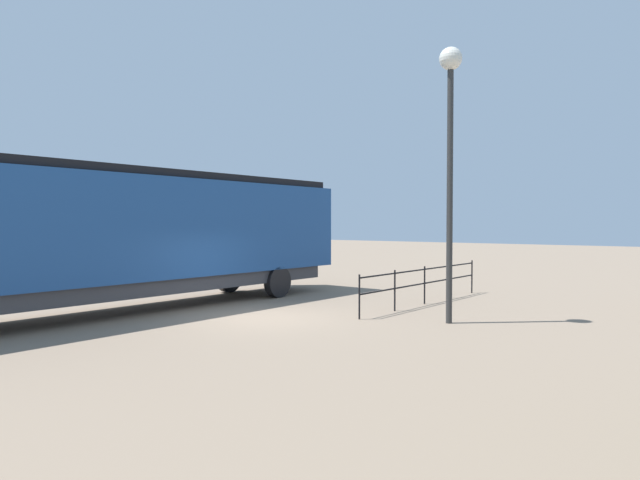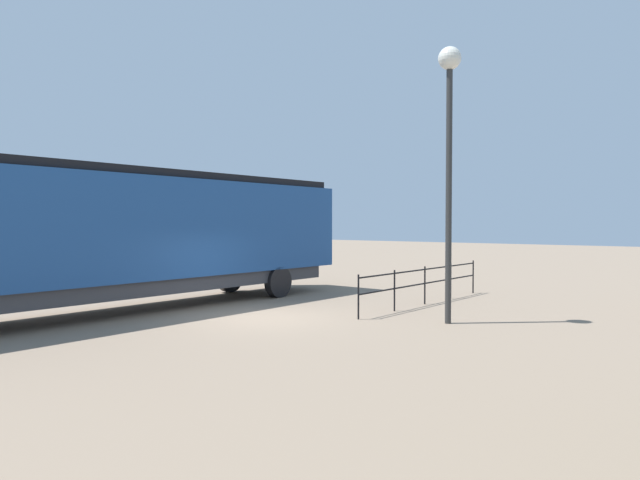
% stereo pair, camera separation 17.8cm
% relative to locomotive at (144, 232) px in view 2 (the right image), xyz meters
% --- Properties ---
extents(ground_plane, '(120.00, 120.00, 0.00)m').
position_rel_locomotive_xyz_m(ground_plane, '(3.81, 1.13, -2.35)').
color(ground_plane, '#84705B').
extents(locomotive, '(2.83, 16.23, 4.21)m').
position_rel_locomotive_xyz_m(locomotive, '(0.00, 0.00, 0.00)').
color(locomotive, navy).
rests_on(locomotive, ground_plane).
extents(lamp_post, '(0.59, 0.59, 7.18)m').
position_rel_locomotive_xyz_m(lamp_post, '(8.30, 3.55, 2.94)').
color(lamp_post, '#2D2D2D').
rests_on(lamp_post, ground_plane).
extents(platform_fence, '(0.05, 7.52, 1.23)m').
position_rel_locomotive_xyz_m(platform_fence, '(6.11, 6.33, -1.56)').
color(platform_fence, black).
rests_on(platform_fence, ground_plane).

